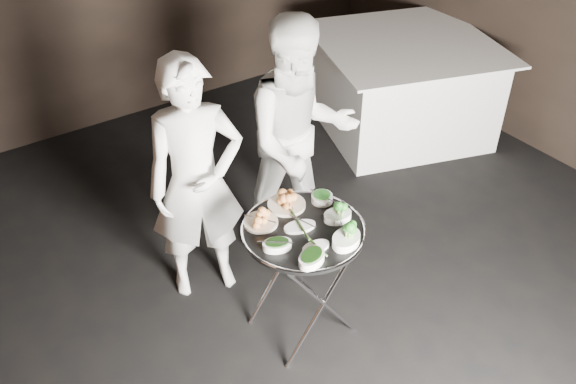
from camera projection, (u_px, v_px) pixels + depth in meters
floor at (328, 371)px, 3.56m from camera, size 6.00×7.00×0.05m
tray_stand at (303, 276)px, 3.55m from camera, size 0.53×0.45×0.77m
serving_tray at (304, 230)px, 3.35m from camera, size 0.69×0.69×0.04m
potato_plate_a at (261, 219)px, 3.36m from camera, size 0.20×0.20×0.07m
potato_plate_b at (287, 201)px, 3.48m from camera, size 0.22×0.22×0.08m
greens_bowl at (322, 197)px, 3.52m from camera, size 0.12×0.12×0.07m
asparagus_plate_a at (300, 226)px, 3.34m from camera, size 0.20×0.14×0.04m
asparagus_plate_b at (316, 246)px, 3.20m from camera, size 0.16×0.10×0.03m
spinach_bowl_a at (277, 244)px, 3.20m from camera, size 0.18×0.15×0.06m
spinach_bowl_b at (312, 257)px, 3.11m from camera, size 0.21×0.17×0.07m
broccoli_bowl_a at (338, 215)px, 3.39m from camera, size 0.18×0.14×0.07m
broccoli_bowl_b at (346, 238)px, 3.22m from camera, size 0.22×0.19×0.08m
serving_utensils at (299, 215)px, 3.36m from camera, size 0.58×0.42×0.01m
waiter_left at (197, 183)px, 3.65m from camera, size 0.67×0.53×1.62m
waiter_right at (300, 139)px, 4.01m from camera, size 0.95×0.82×1.67m
dining_table at (401, 86)px, 5.52m from camera, size 1.49×1.49×0.85m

